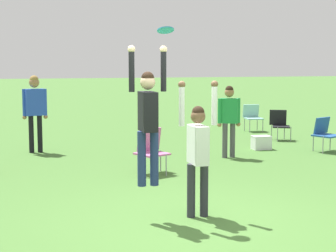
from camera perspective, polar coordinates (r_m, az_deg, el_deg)
ground_plane at (r=7.95m, az=1.98°, el=-9.76°), size 120.00×120.00×0.00m
person_jumping at (r=7.75m, az=-2.06°, el=1.30°), size 0.55×0.40×1.95m
person_defending at (r=8.02m, az=3.06°, el=-2.07°), size 0.59×0.44×1.97m
frisbee at (r=7.87m, az=-0.25°, el=9.71°), size 0.24×0.23×0.09m
camping_chair_1 at (r=16.09m, az=11.28°, el=0.32°), size 0.62×0.67×0.84m
camping_chair_2 at (r=11.18m, az=-1.77°, el=-2.24°), size 0.72×0.79×0.89m
camping_chair_4 at (r=17.89m, az=8.58°, el=1.06°), size 0.56×0.59×0.84m
camping_chair_5 at (r=14.34m, az=15.65°, el=-0.57°), size 0.74×0.79×0.83m
person_spectator_near at (r=13.95m, az=-13.38°, el=2.05°), size 0.60×0.31×1.88m
person_spectator_far at (r=12.96m, az=6.22°, el=1.13°), size 0.57×0.38×1.66m
cooler_box at (r=14.36m, az=9.45°, el=-1.67°), size 0.45×0.32×0.34m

